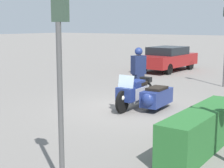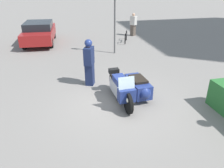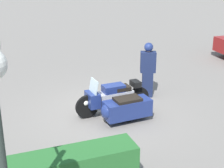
{
  "view_description": "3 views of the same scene",
  "coord_description": "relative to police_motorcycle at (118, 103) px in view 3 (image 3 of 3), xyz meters",
  "views": [
    {
      "loc": [
        9.45,
        5.96,
        2.75
      ],
      "look_at": [
        0.98,
        -0.06,
        0.95
      ],
      "focal_mm": 55.0,
      "sensor_mm": 36.0,
      "label": 1
    },
    {
      "loc": [
        6.5,
        -1.73,
        3.91
      ],
      "look_at": [
        0.09,
        -0.26,
        0.81
      ],
      "focal_mm": 35.0,
      "sensor_mm": 36.0,
      "label": 2
    },
    {
      "loc": [
        3.41,
        9.14,
        4.52
      ],
      "look_at": [
        -0.28,
        -0.32,
        0.8
      ],
      "focal_mm": 55.0,
      "sensor_mm": 36.0,
      "label": 3
    }
  ],
  "objects": [
    {
      "name": "ground_plane",
      "position": [
        0.15,
        -0.47,
        -0.48
      ],
      "size": [
        160.0,
        160.0,
        0.0
      ],
      "primitive_type": "plane",
      "color": "slate"
    },
    {
      "name": "officer_rider",
      "position": [
        -1.62,
        -1.24,
        0.52
      ],
      "size": [
        0.6,
        0.49,
        1.9
      ],
      "rotation": [
        0.0,
        0.0,
        1.17
      ],
      "color": "#192347",
      "rests_on": "ground"
    },
    {
      "name": "police_motorcycle",
      "position": [
        0.0,
        0.0,
        0.0
      ],
      "size": [
        2.45,
        1.29,
        1.18
      ],
      "rotation": [
        0.0,
        0.0,
        0.06
      ],
      "color": "black",
      "rests_on": "ground"
    }
  ]
}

